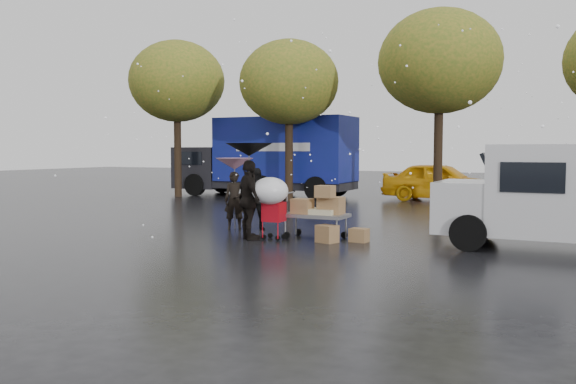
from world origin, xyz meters
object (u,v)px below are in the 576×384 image
at_px(yellow_taxi, 440,182).
at_px(vendor_cart, 319,208).
at_px(shopping_cart, 271,194).
at_px(white_van, 567,195).
at_px(person_black, 249,200).
at_px(blue_truck, 268,157).
at_px(person_pink, 235,200).

bearing_deg(yellow_taxi, vendor_cart, -179.26).
bearing_deg(shopping_cart, yellow_taxi, 84.43).
xyz_separation_m(vendor_cart, white_van, (5.27, 0.72, 0.43)).
bearing_deg(person_black, white_van, -127.36).
bearing_deg(vendor_cart, white_van, 7.76).
xyz_separation_m(person_black, white_van, (6.67, 1.55, 0.23)).
xyz_separation_m(person_black, blue_truck, (-5.74, 11.85, 0.83)).
bearing_deg(person_pink, person_black, -77.35).
bearing_deg(person_pink, yellow_taxi, 46.85).
xyz_separation_m(person_pink, shopping_cart, (1.77, -1.34, 0.30)).
bearing_deg(yellow_taxi, white_van, -153.75).
distance_m(white_van, yellow_taxi, 12.20).
xyz_separation_m(person_pink, yellow_taxi, (2.99, 11.23, 0.03)).
bearing_deg(person_pink, vendor_cart, -41.65).
bearing_deg(vendor_cart, shopping_cart, -142.20).
bearing_deg(vendor_cart, yellow_taxi, 88.45).
bearing_deg(white_van, vendor_cart, -172.24).
bearing_deg(person_pink, shopping_cart, -65.38).
bearing_deg(shopping_cart, white_van, 12.95).
distance_m(shopping_cart, white_van, 6.34).
distance_m(person_pink, vendor_cart, 2.75).
xyz_separation_m(person_black, vendor_cart, (1.40, 0.84, -0.20)).
relative_size(person_pink, yellow_taxi, 0.33).
bearing_deg(person_black, person_pink, -9.59).
bearing_deg(shopping_cart, person_pink, 142.85).
bearing_deg(vendor_cart, person_black, -149.13).
bearing_deg(yellow_taxi, blue_truck, 98.74).
height_order(person_pink, person_black, person_black).
relative_size(person_black, shopping_cart, 1.27).
bearing_deg(shopping_cart, vendor_cart, 37.80).
xyz_separation_m(person_black, shopping_cart, (0.49, 0.13, 0.14)).
height_order(person_black, vendor_cart, person_black).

